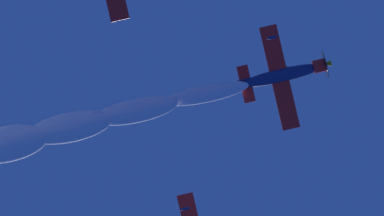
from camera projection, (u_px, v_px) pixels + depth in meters
name	position (u px, v px, depth m)	size (l,w,h in m)	color
airplane_lead	(285.00, 75.00, 68.21)	(7.42, 7.22, 3.46)	navy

